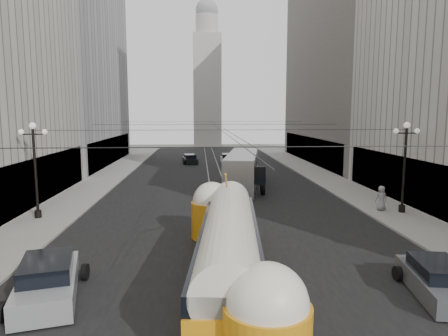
{
  "coord_description": "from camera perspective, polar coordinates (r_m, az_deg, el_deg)",
  "views": [
    {
      "loc": [
        -1.7,
        -8.86,
        7.06
      ],
      "look_at": [
        -0.35,
        13.39,
        4.04
      ],
      "focal_mm": 32.0,
      "sensor_mm": 36.0,
      "label": 1
    }
  ],
  "objects": [
    {
      "name": "building_left_far",
      "position": [
        60.17,
        -21.84,
        14.1
      ],
      "size": [
        12.6,
        28.6,
        28.6
      ],
      "color": "#999999",
      "rests_on": "ground"
    },
    {
      "name": "lamppost_right_mid",
      "position": [
        30.6,
        24.41,
        0.8
      ],
      "size": [
        1.86,
        0.44,
        6.37
      ],
      "color": "black",
      "rests_on": "sidewalk_right"
    },
    {
      "name": "sedan_silver",
      "position": [
        17.29,
        -23.88,
        -14.52
      ],
      "size": [
        3.2,
        5.31,
        1.57
      ],
      "color": "#A6A7AB",
      "rests_on": "ground"
    },
    {
      "name": "rail_left",
      "position": [
        41.97,
        -2.13,
        -1.97
      ],
      "size": [
        0.12,
        85.0,
        0.04
      ],
      "primitive_type": "cube",
      "color": "gray",
      "rests_on": "ground"
    },
    {
      "name": "pedestrian_sidewalk_right",
      "position": [
        31.0,
        21.55,
        -4.02
      ],
      "size": [
        0.92,
        0.62,
        1.8
      ],
      "primitive_type": "imported",
      "rotation": [
        0.0,
        0.0,
        3.23
      ],
      "color": "gray",
      "rests_on": "sidewalk_right"
    },
    {
      "name": "catenary",
      "position": [
        40.41,
        -0.9,
        6.05
      ],
      "size": [
        25.0,
        72.0,
        0.23
      ],
      "color": "black",
      "rests_on": "ground"
    },
    {
      "name": "sidewalk_left",
      "position": [
        46.55,
        -16.22,
        -1.22
      ],
      "size": [
        4.0,
        72.0,
        0.15
      ],
      "primitive_type": "cube",
      "color": "gray",
      "rests_on": "ground"
    },
    {
      "name": "rail_right",
      "position": [
        42.03,
        -0.08,
        -1.95
      ],
      "size": [
        0.12,
        85.0,
        0.04
      ],
      "primitive_type": "cube",
      "color": "gray",
      "rests_on": "ground"
    },
    {
      "name": "pedestrian_crossing_b",
      "position": [
        13.42,
        1.54,
        -20.23
      ],
      "size": [
        0.64,
        0.8,
        1.54
      ],
      "primitive_type": "imported",
      "rotation": [
        0.0,
        0.0,
        -1.49
      ],
      "color": "#AAA69E",
      "rests_on": "ground"
    },
    {
      "name": "sedan_white_far",
      "position": [
        57.24,
        0.54,
        1.28
      ],
      "size": [
        1.96,
        4.54,
        1.42
      ],
      "color": "silver",
      "rests_on": "ground"
    },
    {
      "name": "city_bus",
      "position": [
        39.16,
        2.66,
        -0.03
      ],
      "size": [
        4.77,
        13.17,
        3.26
      ],
      "color": "#95969A",
      "rests_on": "ground"
    },
    {
      "name": "distant_tower",
      "position": [
        89.22,
        -2.43,
        12.8
      ],
      "size": [
        6.0,
        6.0,
        31.36
      ],
      "color": "#B2AFA8",
      "rests_on": "ground"
    },
    {
      "name": "building_right_far",
      "position": [
        61.55,
        17.93,
        16.0
      ],
      "size": [
        12.6,
        32.6,
        32.6
      ],
      "color": "#514C47",
      "rests_on": "ground"
    },
    {
      "name": "road",
      "position": [
        41.99,
        -1.11,
        -1.96
      ],
      "size": [
        20.0,
        85.0,
        0.02
      ],
      "primitive_type": "cube",
      "color": "black",
      "rests_on": "ground"
    },
    {
      "name": "sidewalk_right",
      "position": [
        47.42,
        13.36,
        -0.96
      ],
      "size": [
        4.0,
        72.0,
        0.15
      ],
      "primitive_type": "cube",
      "color": "gray",
      "rests_on": "ground"
    },
    {
      "name": "lamppost_left_mid",
      "position": [
        29.17,
        -25.39,
        0.44
      ],
      "size": [
        1.86,
        0.44,
        6.37
      ],
      "color": "black",
      "rests_on": "sidewalk_left"
    },
    {
      "name": "streetcar",
      "position": [
        16.96,
        0.77,
        -11.05
      ],
      "size": [
        3.46,
        15.04,
        3.28
      ],
      "color": "orange",
      "rests_on": "ground"
    },
    {
      "name": "sedan_grey",
      "position": [
        18.16,
        28.15,
        -13.98
      ],
      "size": [
        2.48,
        4.63,
        1.39
      ],
      "color": "#555659",
      "rests_on": "ground"
    },
    {
      "name": "sedan_dark_far",
      "position": [
        57.53,
        -4.89,
        1.24
      ],
      "size": [
        2.42,
        4.43,
        1.32
      ],
      "color": "black",
      "rests_on": "ground"
    }
  ]
}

